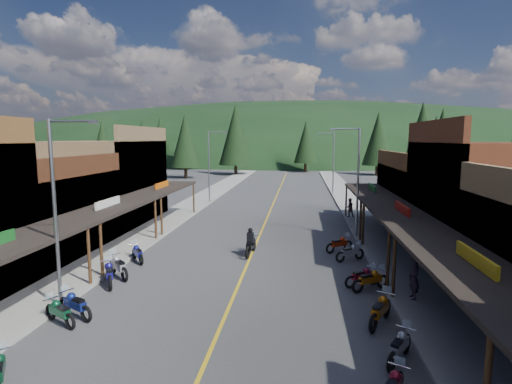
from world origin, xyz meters
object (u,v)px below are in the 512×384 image
(pine_0, at_px, (103,142))
(pine_9, at_px, (435,144))
(bike_west_8, at_px, (138,252))
(bike_east_7, at_px, (362,276))
(shop_west_2, at_px, (32,214))
(rider_on_bike, at_px, (251,244))
(streetlight_1, at_px, (210,164))
(bike_west_5, at_px, (75,303))
(pedestrian_east_a, at_px, (414,278))
(pine_7, at_px, (160,138))
(pine_3, at_px, (306,142))
(bike_east_5, at_px, (380,309))
(streetlight_0, at_px, (58,206))
(pine_2, at_px, (236,135))
(bike_west_4, at_px, (60,311))
(streetlight_2, at_px, (356,177))
(bike_east_8, at_px, (350,251))
(pine_8, at_px, (143,146))
(pine_4, at_px, (378,138))
(pine_5, at_px, (442,135))
(shop_east_3, at_px, (437,198))
(pine_11, at_px, (422,139))
(pine_1, at_px, (185,138))
(shop_east_2, at_px, (498,206))
(bike_west_6, at_px, (109,272))
(bike_east_4, at_px, (400,346))
(bike_west_7, at_px, (118,265))
(bike_east_6, at_px, (370,279))
(bike_east_9, at_px, (339,243))
(pine_10, at_px, (185,141))
(streetlight_3, at_px, (332,161))
(shop_west_3, at_px, (105,182))

(pine_0, relative_size, pine_9, 1.02)
(bike_west_8, bearing_deg, bike_east_7, -49.75)
(shop_west_2, bearing_deg, rider_on_bike, 4.41)
(streetlight_1, distance_m, bike_west_5, 29.02)
(pedestrian_east_a, bearing_deg, pine_7, -157.94)
(pine_3, relative_size, bike_east_5, 4.82)
(streetlight_0, relative_size, bike_east_7, 4.13)
(shop_west_2, distance_m, streetlight_0, 10.45)
(pine_2, distance_m, bike_west_4, 65.94)
(bike_east_5, xyz_separation_m, rider_on_bike, (-6.18, 8.75, 0.07))
(bike_west_8, bearing_deg, streetlight_2, -9.47)
(bike_east_5, bearing_deg, pine_2, 132.68)
(rider_on_bike, bearing_deg, streetlight_0, -122.38)
(bike_east_8, bearing_deg, bike_west_4, -84.18)
(bike_west_4, bearing_deg, pine_8, 47.79)
(pine_4, height_order, pine_7, same)
(pine_5, relative_size, pine_7, 1.12)
(shop_east_3, distance_m, pine_0, 74.00)
(shop_west_2, bearing_deg, pine_11, 47.08)
(streetlight_0, distance_m, streetlight_1, 28.00)
(pine_0, xyz_separation_m, bike_west_4, (33.76, -69.41, -5.91))
(streetlight_1, bearing_deg, pine_1, 109.55)
(shop_west_2, bearing_deg, bike_east_5, -21.14)
(pine_9, xyz_separation_m, rider_on_bike, (-24.03, -42.24, -5.66))
(streetlight_1, xyz_separation_m, pine_2, (-3.05, 36.00, 3.53))
(pine_5, distance_m, bike_east_8, 75.55)
(shop_east_2, bearing_deg, bike_west_6, -166.59)
(pine_7, distance_m, bike_east_7, 86.98)
(pine_0, height_order, pine_8, pine_0)
(shop_east_2, height_order, bike_east_4, shop_east_2)
(bike_west_6, height_order, bike_west_7, bike_west_7)
(bike_west_4, distance_m, bike_east_6, 13.54)
(pine_5, height_order, bike_east_4, pine_5)
(pine_2, distance_m, bike_east_6, 63.07)
(streetlight_0, height_order, bike_east_5, streetlight_0)
(bike_west_5, distance_m, bike_west_8, 7.38)
(pine_2, height_order, bike_west_6, pine_2)
(streetlight_0, bearing_deg, bike_west_6, 78.56)
(bike_west_4, height_order, bike_east_9, bike_east_9)
(pine_8, bearing_deg, streetlight_1, -50.10)
(streetlight_1, height_order, bike_west_6, streetlight_1)
(streetlight_1, relative_size, pedestrian_east_a, 4.24)
(bike_west_8, bearing_deg, shop_east_3, -10.42)
(pine_10, xyz_separation_m, pine_11, (38.00, -12.00, 0.40))
(shop_east_2, xyz_separation_m, streetlight_3, (-6.83, 28.30, 0.94))
(pine_2, relative_size, bike_east_6, 6.75)
(shop_west_3, relative_size, bike_east_9, 5.30)
(bike_west_6, bearing_deg, bike_east_5, -42.26)
(streetlight_1, distance_m, rider_on_bike, 20.79)
(bike_west_7, distance_m, bike_east_9, 13.37)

